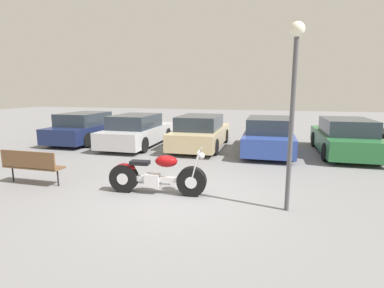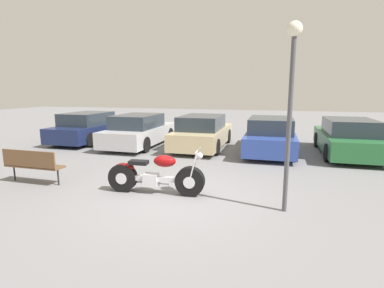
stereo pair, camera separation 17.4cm
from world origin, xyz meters
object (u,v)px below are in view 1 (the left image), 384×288
(motorcycle, at_px, (156,176))
(parked_car_champagne, at_px, (201,132))
(park_bench, at_px, (31,164))
(parked_car_blue, at_px, (269,136))
(lamp_post, at_px, (294,84))
(parked_car_green, at_px, (344,138))
(parked_car_navy, at_px, (87,128))
(parked_car_silver, at_px, (137,131))

(motorcycle, distance_m, parked_car_champagne, 5.76)
(motorcycle, bearing_deg, park_bench, -177.14)
(parked_car_blue, xyz_separation_m, lamp_post, (0.40, -5.82, 1.85))
(parked_car_green, bearing_deg, parked_car_navy, 179.21)
(parked_car_champagne, height_order, lamp_post, lamp_post)
(parked_car_blue, bearing_deg, lamp_post, -86.12)
(motorcycle, bearing_deg, lamp_post, -5.43)
(parked_car_navy, xyz_separation_m, park_bench, (2.41, -6.07, -0.09))
(parked_car_navy, xyz_separation_m, parked_car_silver, (2.73, -0.41, 0.00))
(motorcycle, xyz_separation_m, parked_car_champagne, (-0.24, 5.75, 0.21))
(parked_car_champagne, relative_size, lamp_post, 1.23)
(parked_car_silver, relative_size, parked_car_green, 1.00)
(parked_car_champagne, bearing_deg, parked_car_green, 0.02)
(parked_car_green, distance_m, lamp_post, 6.72)
(park_bench, bearing_deg, parked_car_blue, 44.63)
(parked_car_blue, distance_m, lamp_post, 6.12)
(motorcycle, relative_size, parked_car_green, 0.52)
(parked_car_navy, bearing_deg, parked_car_champagne, -1.59)
(motorcycle, relative_size, parked_car_blue, 0.52)
(lamp_post, bearing_deg, parked_car_silver, 135.43)
(parked_car_green, bearing_deg, lamp_post, -111.18)
(parked_car_navy, distance_m, park_bench, 6.53)
(parked_car_champagne, xyz_separation_m, parked_car_blue, (2.73, -0.20, 0.00))
(parked_car_champagne, relative_size, parked_car_green, 1.00)
(parked_car_navy, relative_size, park_bench, 2.75)
(parked_car_silver, bearing_deg, parked_car_blue, 0.56)
(parked_car_blue, bearing_deg, parked_car_silver, -179.44)
(motorcycle, bearing_deg, parked_car_green, 47.75)
(parked_car_silver, bearing_deg, parked_car_champagne, 5.37)
(parked_car_blue, xyz_separation_m, parked_car_green, (2.73, 0.20, 0.00))
(motorcycle, xyz_separation_m, park_bench, (-3.29, -0.16, 0.12))
(parked_car_green, bearing_deg, motorcycle, -132.25)
(park_bench, bearing_deg, parked_car_green, 34.79)
(parked_car_blue, bearing_deg, parked_car_navy, 177.52)
(parked_car_champagne, bearing_deg, motorcycle, -87.65)
(parked_car_green, relative_size, lamp_post, 1.23)
(parked_car_blue, bearing_deg, parked_car_champagne, 175.75)
(lamp_post, bearing_deg, motorcycle, 174.57)
(parked_car_blue, relative_size, park_bench, 2.75)
(lamp_post, bearing_deg, park_bench, 178.98)
(parked_car_champagne, height_order, parked_car_green, same)
(parked_car_silver, relative_size, parked_car_blue, 1.00)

